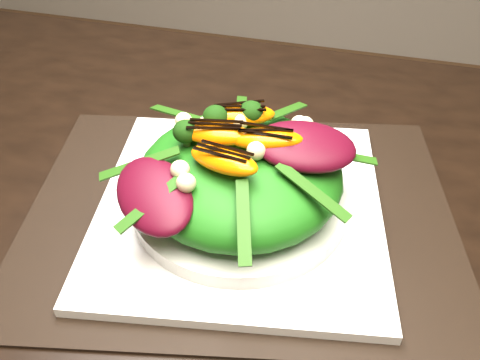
% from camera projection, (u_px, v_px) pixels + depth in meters
% --- Properties ---
extents(dining_table, '(1.60, 0.90, 0.75)m').
position_uv_depth(dining_table, '(316.00, 279.00, 0.50)').
color(dining_table, black).
rests_on(dining_table, floor).
extents(placemat, '(0.51, 0.42, 0.00)m').
position_uv_depth(placemat, '(240.00, 212.00, 0.54)').
color(placemat, black).
rests_on(placemat, dining_table).
extents(plate_base, '(0.34, 0.34, 0.01)m').
position_uv_depth(plate_base, '(240.00, 207.00, 0.54)').
color(plate_base, white).
rests_on(plate_base, placemat).
extents(salad_bowl, '(0.29, 0.29, 0.02)m').
position_uv_depth(salad_bowl, '(240.00, 197.00, 0.53)').
color(salad_bowl, silver).
rests_on(salad_bowl, plate_base).
extents(lettuce_mound, '(0.25, 0.25, 0.07)m').
position_uv_depth(lettuce_mound, '(240.00, 174.00, 0.51)').
color(lettuce_mound, '#216813').
rests_on(lettuce_mound, salad_bowl).
extents(radicchio_leaf, '(0.11, 0.09, 0.02)m').
position_uv_depth(radicchio_leaf, '(305.00, 146.00, 0.48)').
color(radicchio_leaf, '#3F0613').
rests_on(radicchio_leaf, lettuce_mound).
extents(orange_segment, '(0.08, 0.06, 0.02)m').
position_uv_depth(orange_segment, '(227.00, 128.00, 0.49)').
color(orange_segment, '#F26703').
rests_on(orange_segment, lettuce_mound).
extents(broccoli_floret, '(0.04, 0.04, 0.04)m').
position_uv_depth(broccoli_floret, '(202.00, 113.00, 0.50)').
color(broccoli_floret, black).
rests_on(broccoli_floret, lettuce_mound).
extents(macadamia_nut, '(0.02, 0.02, 0.02)m').
position_uv_depth(macadamia_nut, '(276.00, 178.00, 0.44)').
color(macadamia_nut, beige).
rests_on(macadamia_nut, lettuce_mound).
extents(balsamic_drizzle, '(0.04, 0.03, 0.00)m').
position_uv_depth(balsamic_drizzle, '(227.00, 120.00, 0.48)').
color(balsamic_drizzle, black).
rests_on(balsamic_drizzle, orange_segment).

